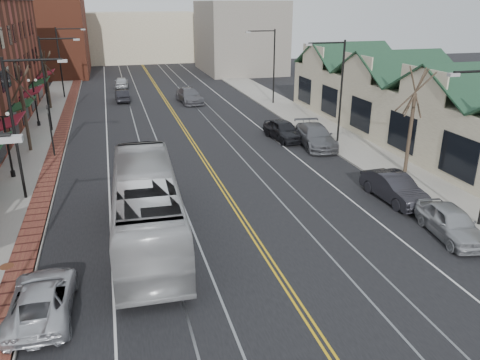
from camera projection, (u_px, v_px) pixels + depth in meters
ground at (323, 344)px, 15.85m from camera, size 160.00×160.00×0.00m
sidewalk_left at (27, 176)px, 30.83m from camera, size 4.00×120.00×0.15m
sidewalk_right at (355, 148)px, 36.83m from camera, size 4.00×120.00×0.15m
building_right at (424, 116)px, 37.53m from camera, size 8.00×36.00×4.60m
backdrop_left at (38, 28)px, 72.37m from camera, size 14.00×18.00×14.00m
backdrop_mid at (138, 37)px, 90.76m from camera, size 22.00×14.00×9.00m
backdrop_right at (239, 37)px, 76.15m from camera, size 12.00×16.00×11.00m
streetlight_l_1 at (20, 115)px, 25.70m from camera, size 3.33×0.25×8.00m
streetlight_l_2 at (49, 74)px, 40.10m from camera, size 3.33×0.25×8.00m
streetlight_l_3 at (63, 55)px, 54.51m from camera, size 3.33×0.25×8.00m
streetlight_r_1 at (337, 81)px, 36.62m from camera, size 3.33×0.25×8.00m
streetlight_r_2 at (270, 59)px, 51.03m from camera, size 3.33×0.25×8.00m
lamppost_l_2 at (8, 146)px, 29.87m from camera, size 0.84×0.28×4.27m
lamppost_l_3 at (36, 104)px, 42.47m from camera, size 0.84×0.28×4.27m
tree_left_near at (24, 107)px, 34.88m from camera, size 1.78×1.37×6.48m
tree_left_far at (47, 78)px, 49.37m from camera, size 1.66×1.28×6.02m
tree_right_mid at (412, 119)px, 30.24m from camera, size 1.90×1.46×6.93m
manhole_far at (7, 266)px, 20.20m from camera, size 0.60×0.60×0.02m
traffic_signal at (50, 127)px, 33.97m from camera, size 0.18×0.15×3.80m
transit_bus at (147, 205)px, 22.36m from camera, size 3.44×12.64×3.49m
parked_suv at (42, 299)px, 17.12m from camera, size 2.33×4.84×1.33m
parked_car_a at (451, 222)px, 22.83m from camera, size 2.44×4.77×1.55m
parked_car_b at (394, 188)px, 27.04m from camera, size 1.89×4.87×1.58m
parked_car_c at (315, 136)px, 37.23m from camera, size 3.07×6.09×1.70m
parked_car_d at (283, 130)px, 39.06m from camera, size 2.47×5.04×1.66m
distant_car_left at (122, 96)px, 54.13m from camera, size 1.62×4.23×1.38m
distant_car_right at (189, 96)px, 53.41m from camera, size 2.80×5.81×1.63m
distant_car_far at (122, 82)px, 62.75m from camera, size 1.96×4.41×1.47m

